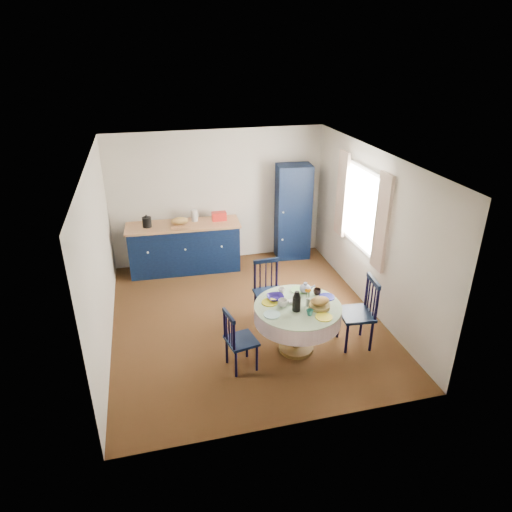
{
  "coord_description": "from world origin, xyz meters",
  "views": [
    {
      "loc": [
        -1.29,
        -5.86,
        3.9
      ],
      "look_at": [
        0.22,
        0.2,
        0.95
      ],
      "focal_mm": 32.0,
      "sensor_mm": 36.0,
      "label": 1
    }
  ],
  "objects": [
    {
      "name": "floor",
      "position": [
        0.0,
        0.0,
        0.0
      ],
      "size": [
        4.5,
        4.5,
        0.0
      ],
      "primitive_type": "plane",
      "color": "black",
      "rests_on": "ground"
    },
    {
      "name": "ceiling",
      "position": [
        0.0,
        0.0,
        2.5
      ],
      "size": [
        4.5,
        4.5,
        0.0
      ],
      "primitive_type": "plane",
      "rotation": [
        3.14,
        0.0,
        0.0
      ],
      "color": "white",
      "rests_on": "wall_back"
    },
    {
      "name": "wall_back",
      "position": [
        0.0,
        2.25,
        1.25
      ],
      "size": [
        4.0,
        0.02,
        2.5
      ],
      "primitive_type": "cube",
      "color": "beige",
      "rests_on": "floor"
    },
    {
      "name": "wall_left",
      "position": [
        -2.0,
        0.0,
        1.25
      ],
      "size": [
        0.02,
        4.5,
        2.5
      ],
      "primitive_type": "cube",
      "color": "beige",
      "rests_on": "floor"
    },
    {
      "name": "wall_right",
      "position": [
        2.0,
        0.0,
        1.25
      ],
      "size": [
        0.02,
        4.5,
        2.5
      ],
      "primitive_type": "cube",
      "color": "beige",
      "rests_on": "floor"
    },
    {
      "name": "window",
      "position": [
        1.95,
        0.3,
        1.52
      ],
      "size": [
        0.1,
        1.74,
        1.45
      ],
      "color": "white",
      "rests_on": "wall_right"
    },
    {
      "name": "kitchen_counter",
      "position": [
        -0.72,
        1.9,
        0.47
      ],
      "size": [
        2.06,
        0.73,
        1.15
      ],
      "rotation": [
        0.0,
        0.0,
        -0.05
      ],
      "color": "black",
      "rests_on": "floor"
    },
    {
      "name": "pantry_cabinet",
      "position": [
        1.4,
        2.0,
        0.92
      ],
      "size": [
        0.68,
        0.52,
        1.84
      ],
      "rotation": [
        0.0,
        0.0,
        -0.09
      ],
      "color": "black",
      "rests_on": "floor"
    },
    {
      "name": "dining_table",
      "position": [
        0.52,
        -0.94,
        0.59
      ],
      "size": [
        1.17,
        1.17,
        0.99
      ],
      "color": "#533D17",
      "rests_on": "floor"
    },
    {
      "name": "chair_left",
      "position": [
        -0.34,
        -1.13,
        0.44
      ],
      "size": [
        0.44,
        0.45,
        0.86
      ],
      "rotation": [
        0.0,
        0.0,
        1.77
      ],
      "color": "black",
      "rests_on": "floor"
    },
    {
      "name": "chair_far",
      "position": [
        0.34,
        -0.09,
        0.48
      ],
      "size": [
        0.44,
        0.42,
        0.95
      ],
      "rotation": [
        0.0,
        0.0,
        0.02
      ],
      "color": "black",
      "rests_on": "floor"
    },
    {
      "name": "chair_right",
      "position": [
        1.38,
        -1.02,
        0.52
      ],
      "size": [
        0.48,
        0.5,
        1.03
      ],
      "rotation": [
        0.0,
        0.0,
        -1.67
      ],
      "color": "black",
      "rests_on": "floor"
    },
    {
      "name": "mug_a",
      "position": [
        0.31,
        -0.91,
        0.76
      ],
      "size": [
        0.13,
        0.13,
        0.1
      ],
      "primitive_type": "imported",
      "color": "silver",
      "rests_on": "dining_table"
    },
    {
      "name": "mug_b",
      "position": [
        0.58,
        -1.2,
        0.75
      ],
      "size": [
        0.09,
        0.09,
        0.08
      ],
      "primitive_type": "imported",
      "color": "#2C7564",
      "rests_on": "dining_table"
    },
    {
      "name": "mug_c",
      "position": [
        0.86,
        -0.72,
        0.75
      ],
      "size": [
        0.11,
        0.11,
        0.09
      ],
      "primitive_type": "imported",
      "color": "black",
      "rests_on": "dining_table"
    },
    {
      "name": "mug_d",
      "position": [
        0.39,
        -0.59,
        0.75
      ],
      "size": [
        0.1,
        0.1,
        0.09
      ],
      "primitive_type": "imported",
      "color": "silver",
      "rests_on": "dining_table"
    },
    {
      "name": "cobalt_bowl",
      "position": [
        0.27,
        -0.71,
        0.73
      ],
      "size": [
        0.23,
        0.23,
        0.06
      ],
      "primitive_type": "imported",
      "color": "navy",
      "rests_on": "dining_table"
    }
  ]
}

